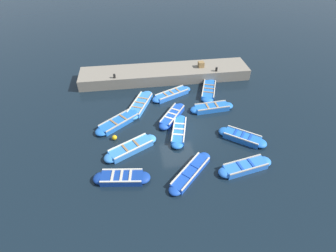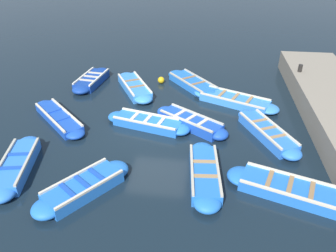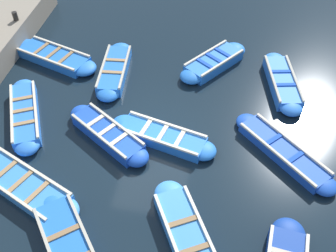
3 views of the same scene
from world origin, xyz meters
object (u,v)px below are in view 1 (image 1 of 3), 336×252
object	(u,v)px
boat_inner_gap	(172,94)
boat_broadside	(131,148)
boat_alongside	(140,104)
boat_near_quay	(172,116)
bollard_mid_north	(216,69)
wooden_crate	(201,64)
boat_bow_out	(119,122)
boat_outer_left	(209,90)
boat_tucked	(242,137)
boat_drifting	(245,167)
buoy_orange_near	(114,138)
bollard_north	(114,76)
boat_centre	(191,172)
boat_end_of_row	(179,131)
boat_outer_right	(212,108)
boat_mid_row	(122,178)

from	to	relation	value
boat_inner_gap	boat_broadside	world-z (taller)	boat_broadside
boat_alongside	boat_near_quay	bearing A→B (deg)	50.38
bollard_mid_north	wooden_crate	size ratio (longest dim) A/B	0.71
boat_bow_out	boat_outer_left	bearing A→B (deg)	113.68
boat_tucked	boat_drifting	bearing A→B (deg)	-16.56
boat_tucked	boat_bow_out	distance (m)	8.64
buoy_orange_near	wooden_crate	bearing A→B (deg)	135.11
boat_inner_gap	bollard_north	bearing A→B (deg)	-113.84
boat_centre	bollard_north	world-z (taller)	bollard_north
buoy_orange_near	boat_near_quay	bearing A→B (deg)	113.14
boat_outer_left	boat_end_of_row	world-z (taller)	boat_outer_left
boat_inner_gap	boat_drifting	world-z (taller)	boat_drifting
boat_end_of_row	bollard_north	xyz separation A→B (m)	(-6.70, -4.40, 0.96)
wooden_crate	boat_outer_right	bearing A→B (deg)	-3.84
boat_inner_gap	boat_outer_right	xyz separation A→B (m)	(2.32, 2.76, 0.00)
boat_drifting	buoy_orange_near	distance (m)	8.55
boat_inner_gap	boat_centre	bearing A→B (deg)	-1.14
boat_end_of_row	boat_outer_left	bearing A→B (deg)	145.16
boat_centre	boat_outer_left	size ratio (longest dim) A/B	0.84
boat_tucked	boat_mid_row	world-z (taller)	boat_tucked
boat_centre	buoy_orange_near	bearing A→B (deg)	-129.62
boat_mid_row	wooden_crate	world-z (taller)	wooden_crate
boat_alongside	bollard_north	xyz separation A→B (m)	(-3.11, -1.93, 0.96)
bollard_mid_north	boat_near_quay	bearing A→B (deg)	-43.23
boat_outer_left	bollard_north	bearing A→B (deg)	-103.17
boat_end_of_row	bollard_mid_north	bearing A→B (deg)	146.25
boat_inner_gap	bollard_north	size ratio (longest dim) A/B	10.32
boat_broadside	bollard_mid_north	distance (m)	11.19
boat_bow_out	boat_drifting	xyz separation A→B (m)	(5.38, 7.41, 0.02)
bollard_mid_north	wooden_crate	xyz separation A→B (m)	(-0.97, -1.16, 0.07)
boat_near_quay	bollard_mid_north	world-z (taller)	bollard_mid_north
boat_drifting	boat_centre	world-z (taller)	boat_drifting
boat_near_quay	boat_inner_gap	xyz separation A→B (m)	(-2.95, 0.41, -0.01)
boat_outer_right	boat_end_of_row	world-z (taller)	boat_outer_right
boat_outer_left	boat_alongside	bearing A→B (deg)	-77.60
boat_near_quay	boat_end_of_row	distance (m)	1.73
boat_bow_out	wooden_crate	xyz separation A→B (m)	(-6.08, 7.42, 1.02)
boat_drifting	boat_alongside	xyz separation A→B (m)	(-7.38, -5.77, -0.03)
boat_alongside	boat_end_of_row	size ratio (longest dim) A/B	1.12
boat_inner_gap	boat_end_of_row	distance (m)	4.67
boat_bow_out	boat_drifting	distance (m)	9.16
boat_drifting	boat_inner_gap	bearing A→B (deg)	-159.87
boat_centre	wooden_crate	xyz separation A→B (m)	(-11.41, 3.28, 1.04)
bollard_mid_north	buoy_orange_near	xyz separation A→B (m)	(6.77, -8.87, -0.96)
boat_tucked	boat_broadside	distance (m)	7.39
boat_tucked	boat_end_of_row	distance (m)	4.25
boat_outer_left	wooden_crate	size ratio (longest dim) A/B	7.98
boat_end_of_row	boat_bow_out	bearing A→B (deg)	-111.20
boat_tucked	buoy_orange_near	world-z (taller)	boat_tucked
wooden_crate	boat_drifting	bearing A→B (deg)	-0.08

